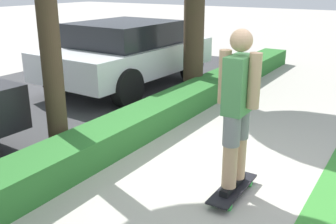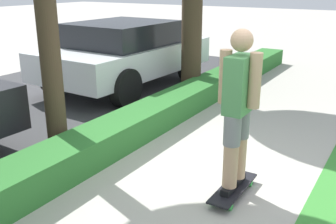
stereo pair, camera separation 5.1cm
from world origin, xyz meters
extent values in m
plane|color=#ADA89E|center=(0.00, 0.00, 0.00)|extent=(60.00, 60.00, 0.00)
cube|color=#2D702D|center=(0.00, 1.60, 0.19)|extent=(14.40, 0.60, 0.39)
cube|color=black|center=(-0.17, -0.29, 0.09)|extent=(0.84, 0.24, 0.02)
cylinder|color=green|center=(0.11, -0.38, 0.04)|extent=(0.08, 0.04, 0.08)
cylinder|color=green|center=(0.11, -0.20, 0.04)|extent=(0.08, 0.04, 0.08)
cylinder|color=green|center=(-0.46, -0.38, 0.04)|extent=(0.08, 0.04, 0.08)
cylinder|color=green|center=(-0.46, -0.20, 0.04)|extent=(0.08, 0.04, 0.08)
cube|color=black|center=(-0.29, -0.29, 0.13)|extent=(0.26, 0.09, 0.07)
cylinder|color=tan|center=(-0.29, -0.29, 0.56)|extent=(0.15, 0.15, 0.78)
cylinder|color=gray|center=(-0.29, -0.29, 0.79)|extent=(0.18, 0.18, 0.31)
cube|color=black|center=(-0.06, -0.29, 0.13)|extent=(0.26, 0.09, 0.07)
cylinder|color=tan|center=(-0.06, -0.29, 0.56)|extent=(0.15, 0.15, 0.78)
cylinder|color=gray|center=(-0.06, -0.29, 0.79)|extent=(0.18, 0.18, 0.31)
cube|color=#519356|center=(-0.17, -0.29, 1.23)|extent=(0.37, 0.20, 0.58)
cylinder|color=tan|center=(-0.17, -0.44, 1.29)|extent=(0.12, 0.12, 0.54)
cylinder|color=tan|center=(-0.17, -0.13, 1.29)|extent=(0.12, 0.12, 0.54)
sphere|color=tan|center=(-0.17, -0.29, 1.67)|extent=(0.22, 0.22, 0.22)
cylinder|color=#423323|center=(-0.39, 2.11, 1.64)|extent=(0.26, 0.26, 3.28)
cylinder|color=#423323|center=(3.17, 2.03, 1.38)|extent=(0.40, 0.40, 2.77)
cube|color=silver|center=(2.92, 3.47, 0.64)|extent=(3.96, 2.08, 0.57)
cube|color=black|center=(2.80, 3.47, 1.16)|extent=(2.08, 1.78, 0.47)
cylinder|color=black|center=(4.12, 2.58, 0.36)|extent=(0.72, 0.23, 0.72)
cylinder|color=black|center=(4.12, 4.36, 0.36)|extent=(0.72, 0.23, 0.72)
cylinder|color=black|center=(1.71, 2.58, 0.36)|extent=(0.72, 0.23, 0.72)
cylinder|color=black|center=(1.71, 4.36, 0.36)|extent=(0.72, 0.23, 0.72)
camera|label=1|loc=(-3.71, -1.68, 2.20)|focal=42.00mm
camera|label=2|loc=(-3.73, -1.64, 2.20)|focal=42.00mm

